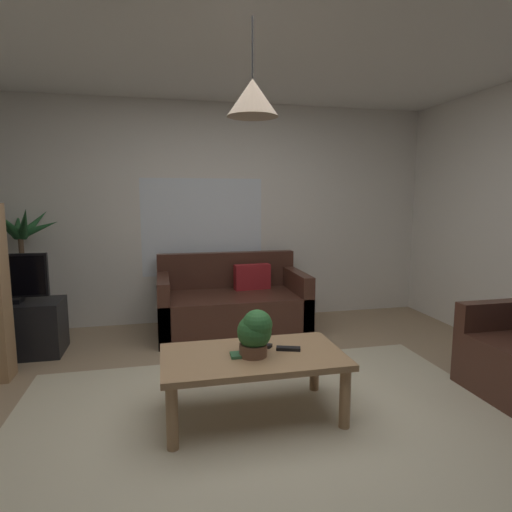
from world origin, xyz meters
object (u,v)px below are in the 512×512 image
at_px(remote_on_table_0, 260,344).
at_px(couch_under_window, 232,306).
at_px(remote_on_table_1, 288,349).
at_px(coffee_table, 253,363).
at_px(pendant_lamp, 253,97).
at_px(potted_plant_on_table, 255,331).
at_px(tv, 6,278).
at_px(tv_stand, 11,329).
at_px(potted_palm_corner, 22,274).
at_px(book_on_table_0, 241,355).

bearing_deg(remote_on_table_0, couch_under_window, 38.24).
bearing_deg(remote_on_table_0, remote_on_table_1, -84.78).
bearing_deg(coffee_table, pendant_lamp, -36.87).
distance_m(potted_plant_on_table, tv, 2.49).
distance_m(tv_stand, potted_palm_corner, 0.64).
relative_size(tv_stand, tv, 1.28).
xyz_separation_m(book_on_table_0, tv, (-1.85, 1.54, 0.29)).
relative_size(remote_on_table_1, potted_palm_corner, 0.11).
xyz_separation_m(remote_on_table_1, potted_plant_on_table, (-0.24, -0.04, 0.15)).
bearing_deg(book_on_table_0, pendant_lamp, 14.91).
distance_m(book_on_table_0, tv, 2.42).
relative_size(couch_under_window, pendant_lamp, 2.73).
bearing_deg(pendant_lamp, book_on_table_0, -165.09).
relative_size(coffee_table, tv_stand, 1.32).
bearing_deg(coffee_table, couch_under_window, 84.84).
xyz_separation_m(coffee_table, remote_on_table_1, (0.25, 0.01, 0.07)).
distance_m(tv, potted_palm_corner, 0.50).
bearing_deg(remote_on_table_1, pendant_lamp, -68.59).
bearing_deg(book_on_table_0, couch_under_window, 82.30).
height_order(remote_on_table_1, potted_plant_on_table, potted_plant_on_table).
distance_m(remote_on_table_1, tv_stand, 2.67).
xyz_separation_m(remote_on_table_1, pendant_lamp, (-0.25, -0.01, 1.60)).
xyz_separation_m(couch_under_window, remote_on_table_0, (-0.08, -1.67, 0.17)).
xyz_separation_m(tv_stand, potted_palm_corner, (-0.02, 0.48, 0.42)).
height_order(remote_on_table_0, remote_on_table_1, same).
distance_m(remote_on_table_1, tv, 2.66).
bearing_deg(book_on_table_0, tv, 140.13).
bearing_deg(couch_under_window, potted_plant_on_table, -94.81).
bearing_deg(book_on_table_0, coffee_table, 14.91).
relative_size(remote_on_table_1, tv, 0.23).
bearing_deg(tv, potted_palm_corner, 91.87).
relative_size(tv, potted_palm_corner, 0.48).
bearing_deg(remote_on_table_0, potted_palm_corner, 88.06).
bearing_deg(tv_stand, remote_on_table_0, -35.04).
distance_m(couch_under_window, remote_on_table_1, 1.80).
bearing_deg(tv, tv_stand, 90.00).
xyz_separation_m(couch_under_window, pendant_lamp, (-0.16, -1.80, 1.77)).
bearing_deg(tv, pendant_lamp, -38.22).
distance_m(coffee_table, remote_on_table_1, 0.26).
distance_m(remote_on_table_0, tv, 2.46).
bearing_deg(pendant_lamp, tv, 141.78).
bearing_deg(tv, book_on_table_0, -39.87).
bearing_deg(remote_on_table_0, book_on_table_0, 173.98).
relative_size(tv_stand, potted_palm_corner, 0.61).
distance_m(potted_plant_on_table, potted_palm_corner, 2.84).
xyz_separation_m(remote_on_table_0, pendant_lamp, (-0.08, -0.13, 1.60)).
bearing_deg(tv_stand, pendant_lamp, -38.61).
bearing_deg(coffee_table, remote_on_table_0, 58.30).
distance_m(couch_under_window, remote_on_table_0, 1.68).
xyz_separation_m(potted_palm_corner, pendant_lamp, (1.95, -2.02, 1.37)).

